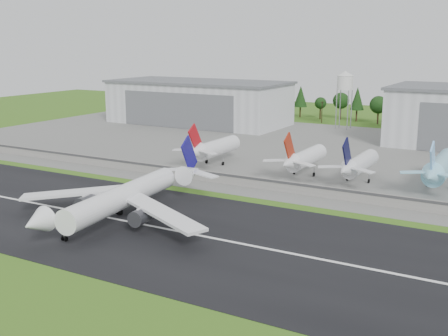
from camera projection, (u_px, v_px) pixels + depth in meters
The scene contains 14 objects.
ground at pixel (112, 236), 128.99m from camera, with size 600.00×600.00×0.00m, color #285B15.
runway at pixel (139, 224), 137.47m from camera, with size 320.00×60.00×0.10m, color black.
runway_centerline at pixel (139, 224), 137.45m from camera, with size 220.00×1.00×0.02m, color white.
apron at pixel (305, 150), 230.80m from camera, with size 320.00×150.00×0.10m, color slate.
blast_fence at pixel (228, 179), 175.25m from camera, with size 240.00×0.61×3.50m.
hangar_west at pixel (198, 102), 304.89m from camera, with size 97.00×44.00×23.20m.
water_tower at pixel (345, 81), 282.98m from camera, with size 8.40×8.40×29.40m.
utility_poles at pixel (361, 126), 298.69m from camera, with size 230.00×3.00×12.00m, color black, non-canonical shape.
treeline at pixel (369, 122), 311.42m from camera, with size 320.00×16.00×22.00m, color black, non-canonical shape.
main_airliner at pixel (121, 202), 138.45m from camera, with size 56.91×59.26×18.17m.
parked_jet_red_a at pixel (213, 148), 201.53m from camera, with size 7.36×31.29×16.78m.
parked_jet_red_b at pixel (303, 159), 184.87m from camera, with size 7.36×31.29×16.56m.
parked_jet_navy at pixel (357, 164), 176.06m from camera, with size 7.36×31.29×16.53m.
parked_jet_skyblue at pixel (440, 168), 168.85m from camera, with size 7.36×37.29×17.15m.
Camera 1 is at (82.79, -93.75, 43.62)m, focal length 45.00 mm.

